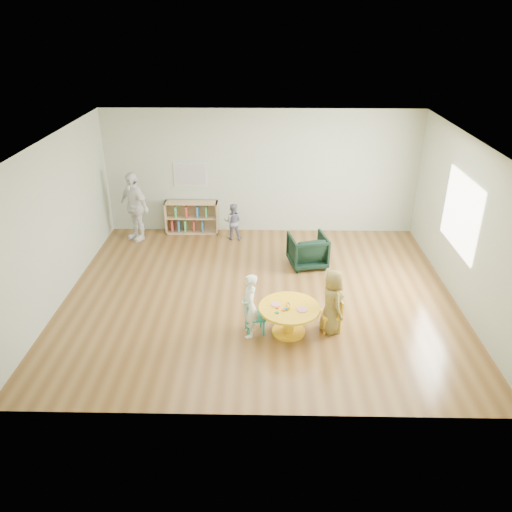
{
  "coord_description": "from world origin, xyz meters",
  "views": [
    {
      "loc": [
        0.1,
        -7.83,
        4.66
      ],
      "look_at": [
        -0.05,
        -0.3,
        0.94
      ],
      "focal_mm": 35.0,
      "sensor_mm": 36.0,
      "label": 1
    }
  ],
  "objects_px": {
    "bookshelf": "(191,217)",
    "adult_caretaker": "(134,206)",
    "kid_chair_right": "(334,313)",
    "child_left": "(250,306)",
    "child_right": "(332,302)",
    "armchair": "(307,251)",
    "kid_chair_left": "(252,316)",
    "toddler": "(233,222)",
    "activity_table": "(289,315)"
  },
  "relations": [
    {
      "from": "bookshelf",
      "to": "toddler",
      "type": "bearing_deg",
      "value": -20.52
    },
    {
      "from": "kid_chair_right",
      "to": "child_left",
      "type": "bearing_deg",
      "value": 91.31
    },
    {
      "from": "activity_table",
      "to": "child_right",
      "type": "xyz_separation_m",
      "value": [
        0.67,
        0.08,
        0.21
      ]
    },
    {
      "from": "kid_chair_left",
      "to": "toddler",
      "type": "xyz_separation_m",
      "value": [
        -0.53,
        3.65,
        0.11
      ]
    },
    {
      "from": "bookshelf",
      "to": "adult_caretaker",
      "type": "distance_m",
      "value": 1.32
    },
    {
      "from": "kid_chair_right",
      "to": "armchair",
      "type": "relative_size",
      "value": 0.79
    },
    {
      "from": "bookshelf",
      "to": "child_right",
      "type": "relative_size",
      "value": 1.11
    },
    {
      "from": "toddler",
      "to": "child_left",
      "type": "bearing_deg",
      "value": 100.7
    },
    {
      "from": "activity_table",
      "to": "child_left",
      "type": "xyz_separation_m",
      "value": [
        -0.62,
        -0.06,
        0.2
      ]
    },
    {
      "from": "activity_table",
      "to": "armchair",
      "type": "distance_m",
      "value": 2.42
    },
    {
      "from": "kid_chair_left",
      "to": "kid_chair_right",
      "type": "height_order",
      "value": "kid_chair_left"
    },
    {
      "from": "activity_table",
      "to": "kid_chair_left",
      "type": "xyz_separation_m",
      "value": [
        -0.59,
        0.0,
        -0.02
      ]
    },
    {
      "from": "bookshelf",
      "to": "armchair",
      "type": "bearing_deg",
      "value": -32.86
    },
    {
      "from": "kid_chair_left",
      "to": "adult_caretaker",
      "type": "relative_size",
      "value": 0.37
    },
    {
      "from": "kid_chair_left",
      "to": "child_right",
      "type": "bearing_deg",
      "value": 82.99
    },
    {
      "from": "bookshelf",
      "to": "toddler",
      "type": "distance_m",
      "value": 1.06
    },
    {
      "from": "armchair",
      "to": "kid_chair_left",
      "type": "bearing_deg",
      "value": 54.15
    },
    {
      "from": "activity_table",
      "to": "kid_chair_left",
      "type": "distance_m",
      "value": 0.59
    },
    {
      "from": "armchair",
      "to": "toddler",
      "type": "height_order",
      "value": "toddler"
    },
    {
      "from": "activity_table",
      "to": "adult_caretaker",
      "type": "relative_size",
      "value": 0.62
    },
    {
      "from": "child_left",
      "to": "adult_caretaker",
      "type": "bearing_deg",
      "value": -148.13
    },
    {
      "from": "armchair",
      "to": "toddler",
      "type": "xyz_separation_m",
      "value": [
        -1.58,
        1.29,
        0.09
      ]
    },
    {
      "from": "kid_chair_left",
      "to": "armchair",
      "type": "xyz_separation_m",
      "value": [
        1.05,
        2.37,
        0.02
      ]
    },
    {
      "from": "child_left",
      "to": "adult_caretaker",
      "type": "height_order",
      "value": "adult_caretaker"
    },
    {
      "from": "kid_chair_left",
      "to": "kid_chair_right",
      "type": "xyz_separation_m",
      "value": [
        1.31,
        0.11,
        -0.0
      ]
    },
    {
      "from": "activity_table",
      "to": "bookshelf",
      "type": "distance_m",
      "value": 4.54
    },
    {
      "from": "activity_table",
      "to": "toddler",
      "type": "relative_size",
      "value": 1.15
    },
    {
      "from": "adult_caretaker",
      "to": "kid_chair_right",
      "type": "bearing_deg",
      "value": -2.12
    },
    {
      "from": "adult_caretaker",
      "to": "armchair",
      "type": "bearing_deg",
      "value": 20.62
    },
    {
      "from": "activity_table",
      "to": "child_right",
      "type": "height_order",
      "value": "child_right"
    },
    {
      "from": "toddler",
      "to": "kid_chair_left",
      "type": "bearing_deg",
      "value": 101.38
    },
    {
      "from": "toddler",
      "to": "activity_table",
      "type": "bearing_deg",
      "value": 110.11
    },
    {
      "from": "toddler",
      "to": "adult_caretaker",
      "type": "relative_size",
      "value": 0.54
    },
    {
      "from": "child_right",
      "to": "child_left",
      "type": "bearing_deg",
      "value": 79.07
    },
    {
      "from": "bookshelf",
      "to": "activity_table",
      "type": "bearing_deg",
      "value": -62.45
    },
    {
      "from": "child_left",
      "to": "toddler",
      "type": "bearing_deg",
      "value": -176.5
    },
    {
      "from": "armchair",
      "to": "kid_chair_right",
      "type": "bearing_deg",
      "value": 84.68
    },
    {
      "from": "toddler",
      "to": "armchair",
      "type": "bearing_deg",
      "value": 143.97
    },
    {
      "from": "activity_table",
      "to": "bookshelf",
      "type": "bearing_deg",
      "value": 117.55
    },
    {
      "from": "child_left",
      "to": "toddler",
      "type": "relative_size",
      "value": 1.27
    },
    {
      "from": "kid_chair_left",
      "to": "toddler",
      "type": "height_order",
      "value": "toddler"
    },
    {
      "from": "child_right",
      "to": "bookshelf",
      "type": "bearing_deg",
      "value": 18.14
    },
    {
      "from": "bookshelf",
      "to": "toddler",
      "type": "relative_size",
      "value": 1.43
    },
    {
      "from": "bookshelf",
      "to": "child_left",
      "type": "bearing_deg",
      "value": -70.12
    },
    {
      "from": "child_left",
      "to": "child_right",
      "type": "height_order",
      "value": "child_right"
    },
    {
      "from": "child_right",
      "to": "toddler",
      "type": "height_order",
      "value": "child_right"
    },
    {
      "from": "child_left",
      "to": "child_right",
      "type": "distance_m",
      "value": 1.3
    },
    {
      "from": "toddler",
      "to": "bookshelf",
      "type": "bearing_deg",
      "value": -17.33
    },
    {
      "from": "kid_chair_left",
      "to": "armchair",
      "type": "bearing_deg",
      "value": 145.76
    },
    {
      "from": "kid_chair_right",
      "to": "child_right",
      "type": "relative_size",
      "value": 0.53
    }
  ]
}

